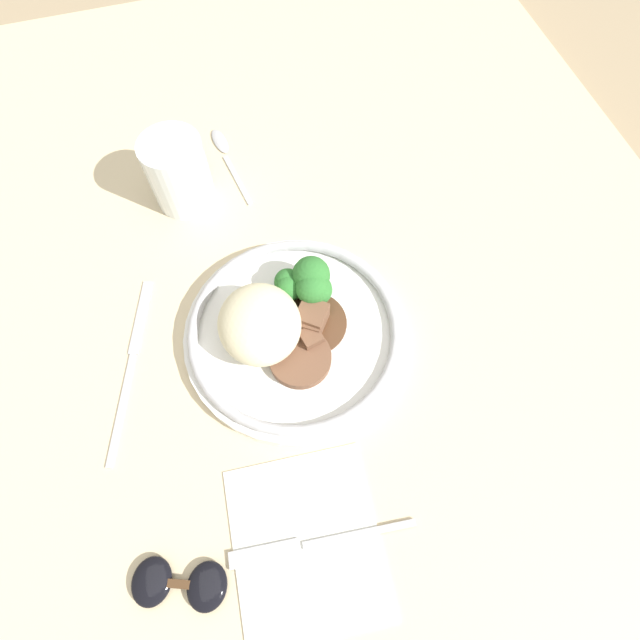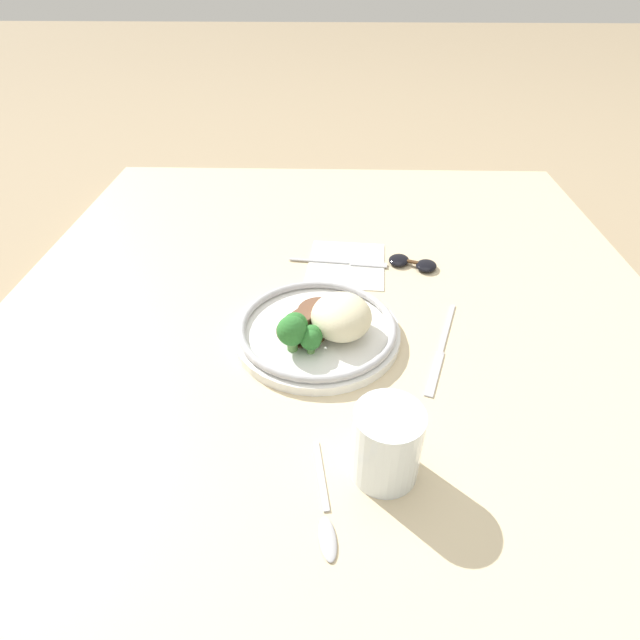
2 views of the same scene
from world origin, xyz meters
name	(u,v)px [view 2 (image 2 of 2)]	position (x,y,z in m)	size (l,w,h in m)	color
ground_plane	(333,354)	(0.00, 0.00, 0.00)	(8.00, 8.00, 0.00)	#998466
dining_table	(333,344)	(0.00, 0.00, 0.02)	(1.40, 1.12, 0.04)	beige
napkin	(348,264)	(-0.21, 0.03, 0.04)	(0.18, 0.15, 0.00)	silver
plate	(322,327)	(0.01, -0.02, 0.07)	(0.25, 0.25, 0.08)	white
juice_glass	(390,447)	(0.25, 0.06, 0.08)	(0.08, 0.08, 0.10)	orange
fork	(350,263)	(-0.21, 0.03, 0.05)	(0.03, 0.19, 0.00)	#ADADB2
knife	(444,349)	(0.03, 0.17, 0.04)	(0.22, 0.08, 0.00)	#ADADB2
spoon	(332,522)	(0.32, 0.00, 0.04)	(0.15, 0.04, 0.01)	#ADADB2
sunglasses	(415,263)	(-0.21, 0.15, 0.05)	(0.07, 0.10, 0.01)	black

